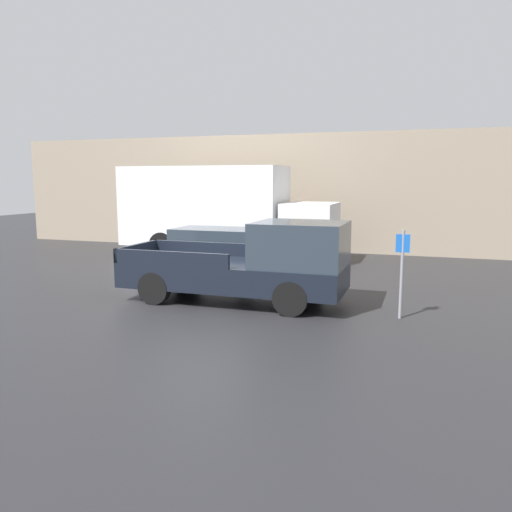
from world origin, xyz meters
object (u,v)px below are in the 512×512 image
object	(u,v)px
car	(213,251)
parking_sign	(402,269)
pickup_truck	(254,265)
delivery_truck	(218,209)

from	to	relation	value
car	parking_sign	world-z (taller)	parking_sign
car	parking_sign	xyz separation A→B (m)	(6.11, -3.59, 0.36)
pickup_truck	car	xyz separation A→B (m)	(-2.53, 3.25, -0.21)
pickup_truck	delivery_truck	xyz separation A→B (m)	(-3.76, 6.62, 0.96)
car	parking_sign	distance (m)	7.09
pickup_truck	delivery_truck	size ratio (longest dim) A/B	0.67
pickup_truck	car	bearing A→B (deg)	127.89
car	delivery_truck	xyz separation A→B (m)	(-1.23, 3.37, 1.17)
delivery_truck	parking_sign	distance (m)	10.15
parking_sign	delivery_truck	bearing A→B (deg)	136.50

